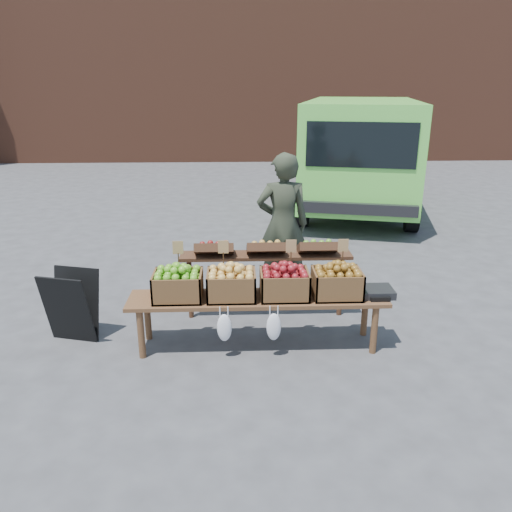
{
  "coord_description": "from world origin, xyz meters",
  "views": [
    {
      "loc": [
        -0.77,
        -5.03,
        2.68
      ],
      "look_at": [
        -0.56,
        0.25,
        0.85
      ],
      "focal_mm": 35.0,
      "sensor_mm": 36.0,
      "label": 1
    }
  ],
  "objects_px": {
    "chalkboard_sign": "(72,306)",
    "crate_green_apples": "(337,283)",
    "back_table": "(266,276)",
    "crate_golden_apples": "(178,286)",
    "delivery_van": "(359,156)",
    "weighing_scale": "(376,292)",
    "crate_red_apples": "(284,284)",
    "vendor": "(283,225)",
    "display_bench": "(258,322)",
    "crate_russet_pears": "(231,285)"
  },
  "relations": [
    {
      "from": "vendor",
      "to": "crate_red_apples",
      "type": "bearing_deg",
      "value": 82.85
    },
    {
      "from": "crate_golden_apples",
      "to": "crate_red_apples",
      "type": "height_order",
      "value": "same"
    },
    {
      "from": "crate_red_apples",
      "to": "back_table",
      "type": "bearing_deg",
      "value": 101.76
    },
    {
      "from": "delivery_van",
      "to": "crate_russet_pears",
      "type": "relative_size",
      "value": 10.49
    },
    {
      "from": "crate_russet_pears",
      "to": "crate_golden_apples",
      "type": "bearing_deg",
      "value": 180.0
    },
    {
      "from": "display_bench",
      "to": "vendor",
      "type": "bearing_deg",
      "value": 75.32
    },
    {
      "from": "delivery_van",
      "to": "crate_red_apples",
      "type": "distance_m",
      "value": 6.51
    },
    {
      "from": "chalkboard_sign",
      "to": "crate_red_apples",
      "type": "distance_m",
      "value": 2.31
    },
    {
      "from": "display_bench",
      "to": "weighing_scale",
      "type": "relative_size",
      "value": 7.94
    },
    {
      "from": "crate_russet_pears",
      "to": "vendor",
      "type": "bearing_deg",
      "value": 65.86
    },
    {
      "from": "display_bench",
      "to": "crate_golden_apples",
      "type": "bearing_deg",
      "value": 180.0
    },
    {
      "from": "delivery_van",
      "to": "crate_golden_apples",
      "type": "height_order",
      "value": "delivery_van"
    },
    {
      "from": "vendor",
      "to": "display_bench",
      "type": "height_order",
      "value": "vendor"
    },
    {
      "from": "weighing_scale",
      "to": "crate_red_apples",
      "type": "bearing_deg",
      "value": 180.0
    },
    {
      "from": "crate_russet_pears",
      "to": "weighing_scale",
      "type": "bearing_deg",
      "value": 0.0
    },
    {
      "from": "crate_green_apples",
      "to": "weighing_scale",
      "type": "xyz_separation_m",
      "value": [
        0.43,
        0.0,
        -0.1
      ]
    },
    {
      "from": "vendor",
      "to": "weighing_scale",
      "type": "bearing_deg",
      "value": 117.49
    },
    {
      "from": "display_bench",
      "to": "crate_green_apples",
      "type": "height_order",
      "value": "crate_green_apples"
    },
    {
      "from": "crate_golden_apples",
      "to": "crate_green_apples",
      "type": "xyz_separation_m",
      "value": [
        1.65,
        0.0,
        0.0
      ]
    },
    {
      "from": "display_bench",
      "to": "crate_russet_pears",
      "type": "height_order",
      "value": "crate_russet_pears"
    },
    {
      "from": "vendor",
      "to": "display_bench",
      "type": "relative_size",
      "value": 0.69
    },
    {
      "from": "weighing_scale",
      "to": "vendor",
      "type": "bearing_deg",
      "value": 120.32
    },
    {
      "from": "vendor",
      "to": "crate_green_apples",
      "type": "relative_size",
      "value": 3.75
    },
    {
      "from": "vendor",
      "to": "crate_russet_pears",
      "type": "xyz_separation_m",
      "value": [
        -0.66,
        -1.48,
        -0.23
      ]
    },
    {
      "from": "vendor",
      "to": "crate_russet_pears",
      "type": "relative_size",
      "value": 3.75
    },
    {
      "from": "chalkboard_sign",
      "to": "crate_green_apples",
      "type": "height_order",
      "value": "crate_green_apples"
    },
    {
      "from": "crate_red_apples",
      "to": "vendor",
      "type": "bearing_deg",
      "value": 85.67
    },
    {
      "from": "delivery_van",
      "to": "weighing_scale",
      "type": "bearing_deg",
      "value": -87.87
    },
    {
      "from": "crate_russet_pears",
      "to": "crate_red_apples",
      "type": "distance_m",
      "value": 0.55
    },
    {
      "from": "crate_golden_apples",
      "to": "weighing_scale",
      "type": "xyz_separation_m",
      "value": [
        2.08,
        0.0,
        -0.1
      ]
    },
    {
      "from": "delivery_van",
      "to": "crate_golden_apples",
      "type": "bearing_deg",
      "value": -104.89
    },
    {
      "from": "delivery_van",
      "to": "crate_red_apples",
      "type": "relative_size",
      "value": 10.49
    },
    {
      "from": "chalkboard_sign",
      "to": "crate_green_apples",
      "type": "distance_m",
      "value": 2.86
    },
    {
      "from": "chalkboard_sign",
      "to": "weighing_scale",
      "type": "xyz_separation_m",
      "value": [
        3.26,
        -0.22,
        0.21
      ]
    },
    {
      "from": "back_table",
      "to": "weighing_scale",
      "type": "relative_size",
      "value": 6.18
    },
    {
      "from": "chalkboard_sign",
      "to": "crate_golden_apples",
      "type": "bearing_deg",
      "value": 4.55
    },
    {
      "from": "delivery_van",
      "to": "display_bench",
      "type": "distance_m",
      "value": 6.66
    },
    {
      "from": "crate_green_apples",
      "to": "weighing_scale",
      "type": "distance_m",
      "value": 0.44
    },
    {
      "from": "vendor",
      "to": "back_table",
      "type": "relative_size",
      "value": 0.89
    },
    {
      "from": "crate_golden_apples",
      "to": "crate_green_apples",
      "type": "distance_m",
      "value": 1.65
    },
    {
      "from": "display_bench",
      "to": "crate_red_apples",
      "type": "height_order",
      "value": "crate_red_apples"
    },
    {
      "from": "crate_russet_pears",
      "to": "crate_green_apples",
      "type": "relative_size",
      "value": 1.0
    },
    {
      "from": "crate_green_apples",
      "to": "weighing_scale",
      "type": "relative_size",
      "value": 1.47
    },
    {
      "from": "chalkboard_sign",
      "to": "back_table",
      "type": "bearing_deg",
      "value": 28.18
    },
    {
      "from": "display_bench",
      "to": "crate_red_apples",
      "type": "bearing_deg",
      "value": 0.0
    },
    {
      "from": "back_table",
      "to": "crate_golden_apples",
      "type": "xyz_separation_m",
      "value": [
        -0.95,
        -0.72,
        0.19
      ]
    },
    {
      "from": "delivery_van",
      "to": "crate_green_apples",
      "type": "bearing_deg",
      "value": -91.64
    },
    {
      "from": "display_bench",
      "to": "crate_russet_pears",
      "type": "bearing_deg",
      "value": 180.0
    },
    {
      "from": "crate_golden_apples",
      "to": "crate_red_apples",
      "type": "relative_size",
      "value": 1.0
    },
    {
      "from": "crate_green_apples",
      "to": "chalkboard_sign",
      "type": "bearing_deg",
      "value": 175.65
    }
  ]
}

